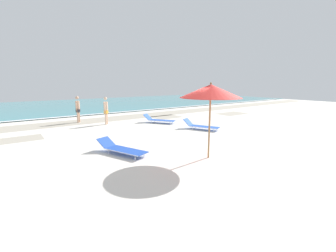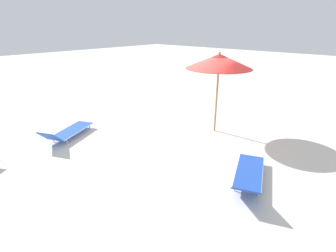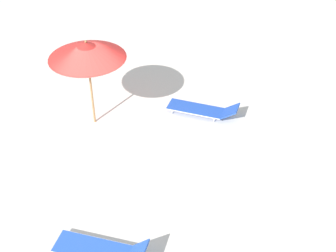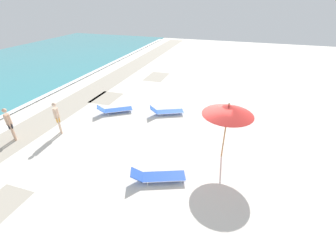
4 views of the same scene
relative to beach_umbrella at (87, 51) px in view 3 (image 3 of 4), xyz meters
name	(u,v)px [view 3 (image 3 of 4)]	position (x,y,z in m)	size (l,w,h in m)	color
ground_plane	(103,151)	(0.72, 1.09, -2.45)	(60.00, 60.00, 0.16)	silver
beach_umbrella	(87,51)	(0.00, 0.00, 0.00)	(2.13, 2.13, 2.67)	#9E7547
sun_lounger_under_umbrella	(102,250)	(3.24, 3.72, -2.16)	(1.40, 2.11, 0.56)	blue
sun_lounger_beside_umbrella	(203,109)	(-2.34, 2.25, -2.16)	(1.34, 2.22, 0.50)	blue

